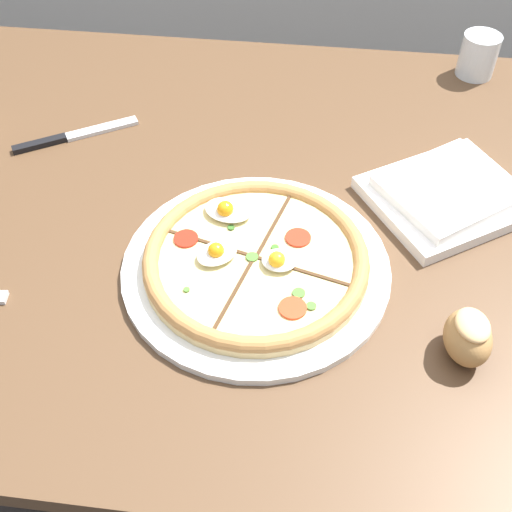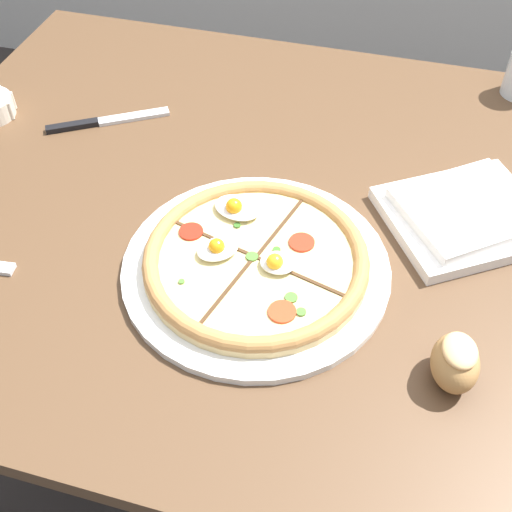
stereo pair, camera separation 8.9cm
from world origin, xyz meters
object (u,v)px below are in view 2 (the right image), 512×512
at_px(dining_table, 266,247).
at_px(pizza, 256,261).
at_px(bread_piece_near, 455,362).
at_px(knife_main, 107,121).
at_px(napkin_folded, 466,214).

distance_m(dining_table, pizza, 0.18).
xyz_separation_m(bread_piece_near, knife_main, (-0.63, 0.38, -0.03)).
bearing_deg(napkin_folded, dining_table, -172.48).
bearing_deg(dining_table, pizza, -81.72).
bearing_deg(pizza, knife_main, 142.58).
distance_m(dining_table, bread_piece_near, 0.41).
distance_m(dining_table, napkin_folded, 0.32).
xyz_separation_m(dining_table, napkin_folded, (0.30, 0.04, 0.12)).
height_order(dining_table, bread_piece_near, bread_piece_near).
bearing_deg(dining_table, knife_main, 158.49).
bearing_deg(napkin_folded, pizza, -147.52).
height_order(dining_table, pizza, pizza).
xyz_separation_m(dining_table, pizza, (0.02, -0.14, 0.12)).
bearing_deg(napkin_folded, knife_main, 171.79).
bearing_deg(bread_piece_near, pizza, 158.73).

